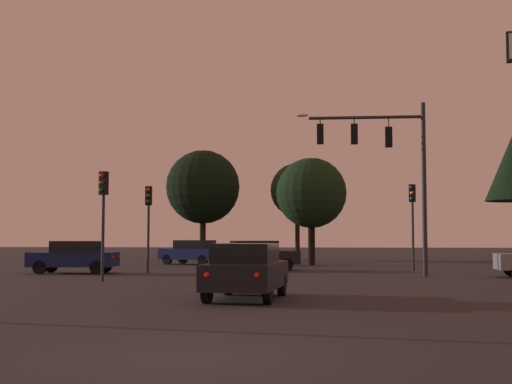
% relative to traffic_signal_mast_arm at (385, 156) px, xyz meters
% --- Properties ---
extents(ground_plane, '(168.00, 168.00, 0.00)m').
position_rel_traffic_signal_mast_arm_xyz_m(ground_plane, '(-4.62, 3.70, -5.28)').
color(ground_plane, '#262326').
rests_on(ground_plane, ground).
extents(traffic_signal_mast_arm, '(5.69, 0.39, 7.61)m').
position_rel_traffic_signal_mast_arm_xyz_m(traffic_signal_mast_arm, '(0.00, 0.00, 0.00)').
color(traffic_signal_mast_arm, '#232326').
rests_on(traffic_signal_mast_arm, ground).
extents(traffic_light_corner_left, '(0.32, 0.36, 4.12)m').
position_rel_traffic_signal_mast_arm_xyz_m(traffic_light_corner_left, '(-11.00, 1.54, -2.35)').
color(traffic_light_corner_left, '#232326').
rests_on(traffic_light_corner_left, ground).
extents(traffic_light_corner_right, '(0.37, 0.39, 4.38)m').
position_rel_traffic_signal_mast_arm_xyz_m(traffic_light_corner_right, '(1.79, 4.91, -2.18)').
color(traffic_light_corner_right, '#232326').
rests_on(traffic_light_corner_right, ground).
extents(traffic_light_median, '(0.36, 0.38, 4.22)m').
position_rel_traffic_signal_mast_arm_xyz_m(traffic_light_median, '(-11.17, -4.76, -2.28)').
color(traffic_light_median, '#232326').
rests_on(traffic_light_median, ground).
extents(car_nearside_lane, '(2.08, 4.21, 1.52)m').
position_rel_traffic_signal_mast_arm_xyz_m(car_nearside_lane, '(-4.87, -11.72, -4.48)').
color(car_nearside_lane, black).
rests_on(car_nearside_lane, ground).
extents(car_crossing_right, '(4.16, 2.10, 1.52)m').
position_rel_traffic_signal_mast_arm_xyz_m(car_crossing_right, '(-14.40, 1.01, -4.48)').
color(car_crossing_right, '#0F1947').
rests_on(car_crossing_right, ground).
extents(car_far_lane, '(4.50, 2.94, 1.52)m').
position_rel_traffic_signal_mast_arm_xyz_m(car_far_lane, '(-6.15, 4.69, -4.48)').
color(car_far_lane, black).
rests_on(car_far_lane, ground).
extents(car_parked_lot, '(4.41, 3.32, 1.52)m').
position_rel_traffic_signal_mast_arm_xyz_m(car_parked_lot, '(-10.79, 11.95, -4.48)').
color(car_parked_lot, '#0F1947').
rests_on(car_parked_lot, ground).
extents(tree_behind_sign, '(4.09, 4.09, 7.35)m').
position_rel_traffic_signal_mast_arm_xyz_m(tree_behind_sign, '(-4.61, 21.68, 0.00)').
color(tree_behind_sign, black).
rests_on(tree_behind_sign, ground).
extents(tree_left_far, '(5.71, 5.71, 8.45)m').
position_rel_traffic_signal_mast_arm_xyz_m(tree_left_far, '(-11.92, 21.95, 0.30)').
color(tree_left_far, black).
rests_on(tree_left_far, ground).
extents(tree_right_cluster, '(4.33, 4.33, 6.60)m').
position_rel_traffic_signal_mast_arm_xyz_m(tree_right_cluster, '(-3.41, 11.84, -0.87)').
color(tree_right_cluster, black).
rests_on(tree_right_cluster, ground).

